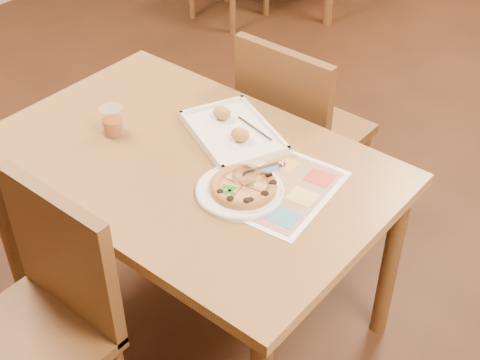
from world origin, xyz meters
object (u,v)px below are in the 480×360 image
Objects in this scene: dining_table at (189,179)px; glass_tumbler at (113,122)px; pizza_cutter at (257,172)px; menu at (284,190)px; chair_near at (43,301)px; appetizer_tray at (233,132)px; chair_far at (295,119)px; pizza at (243,186)px; plate at (240,191)px.

glass_tumbler is (-0.29, -0.05, 0.13)m from dining_table.
menu is at bearing 7.58° from pizza_cutter.
chair_near reaches higher than pizza_cutter.
glass_tumbler is (-0.32, -0.24, 0.03)m from appetizer_tray.
pizza_cutter is (0.28, -0.60, 0.23)m from chair_far.
appetizer_tray is (0.03, -0.41, 0.17)m from chair_far.
pizza is at bearing 3.19° from glass_tumbler.
plate is at bearing 110.97° from chair_far.
chair_far reaches higher than dining_table.
chair_near is at bearing -62.26° from glass_tumbler.
chair_far reaches higher than glass_tumbler.
chair_near is 1.20m from chair_far.
dining_table is at bearing 90.00° from chair_far.
dining_table is 0.32m from glass_tumbler.
menu is (0.06, 0.06, -0.08)m from pizza_cutter.
chair_near is 2.34× the size of pizza.
chair_far is 2.34× the size of pizza.
chair_far is 1.24× the size of menu.
pizza_cutter reaches higher than glass_tumbler.
pizza is at bearing 178.87° from pizza_cutter.
chair_far is at bearing 90.00° from chair_near.
dining_table is 10.82× the size of pizza_cutter.
glass_tumbler reaches higher than appetizer_tray.
appetizer_tray is (-0.21, 0.22, 0.01)m from plate.
pizza reaches higher than plate.
appetizer_tray reaches higher than dining_table.
chair_near is at bearing -90.00° from dining_table.
glass_tumbler reaches higher than menu.
plate is at bearing -6.37° from dining_table.
glass_tumbler is at bearing 117.74° from chair_near.
pizza is 0.54m from glass_tumbler.
glass_tumbler is at bearing 65.93° from chair_far.
plate is 0.70× the size of menu.
plate is at bearing -135.42° from menu.
glass_tumbler is 0.64m from menu.
pizza is 0.12m from menu.
menu is at bearing 44.27° from pizza.
pizza is at bearing 48.17° from plate.
plate is 1.32× the size of pizza.
plate is (0.24, 0.57, 0.16)m from chair_near.
pizza is at bearing -43.99° from appetizer_tray.
glass_tumbler is (-0.57, -0.05, -0.04)m from pizza_cutter.
chair_near is at bearing -154.16° from pizza_cutter.
appetizer_tray reaches higher than menu.
chair_far is 0.65m from menu.
glass_tumbler is (-0.29, -0.65, 0.20)m from chair_far.
chair_near reaches higher than appetizer_tray.
pizza is at bearing 111.78° from chair_far.
pizza is (0.25, 0.58, 0.18)m from chair_near.
chair_far is 1.77× the size of plate.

